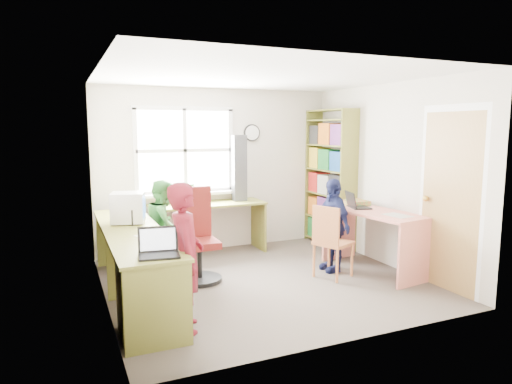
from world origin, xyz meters
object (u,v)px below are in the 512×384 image
(bookshelf, at_px, (330,182))
(laptop_left, at_px, (159,249))
(l_desk, at_px, (159,264))
(person_green, at_px, (164,225))
(person_navy, at_px, (333,225))
(cd_tower, at_px, (239,168))
(crt_monitor, at_px, (128,208))
(wooden_chair, at_px, (330,239))
(potted_plant, at_px, (189,194))
(right_desk, at_px, (374,228))
(swivel_chair, at_px, (198,241))
(laptop_right, at_px, (356,204))
(person_red, at_px, (186,257))

(bookshelf, xyz_separation_m, laptop_left, (-3.09, -2.19, -0.20))
(l_desk, distance_m, laptop_left, 0.81)
(laptop_left, xyz_separation_m, person_green, (0.45, 1.92, -0.22))
(l_desk, distance_m, person_navy, 2.32)
(cd_tower, relative_size, person_green, 0.83)
(bookshelf, height_order, crt_monitor, bookshelf)
(cd_tower, height_order, person_navy, cd_tower)
(wooden_chair, xyz_separation_m, person_navy, (0.19, 0.25, 0.11))
(bookshelf, bearing_deg, potted_plant, 173.35)
(laptop_left, bearing_deg, wooden_chair, 28.23)
(right_desk, distance_m, person_green, 2.68)
(l_desk, height_order, cd_tower, cd_tower)
(bookshelf, height_order, wooden_chair, bookshelf)
(potted_plant, bearing_deg, swivel_chair, -100.19)
(laptop_right, distance_m, person_red, 2.75)
(person_green, height_order, person_navy, person_navy)
(l_desk, xyz_separation_m, person_green, (0.31, 1.20, 0.13))
(wooden_chair, height_order, person_red, person_red)
(laptop_right, bearing_deg, wooden_chair, 131.45)
(l_desk, height_order, swivel_chair, swivel_chair)
(right_desk, height_order, laptop_right, laptop_right)
(l_desk, bearing_deg, potted_plant, 65.33)
(person_green, bearing_deg, laptop_left, -171.01)
(right_desk, height_order, potted_plant, potted_plant)
(potted_plant, bearing_deg, wooden_chair, -51.32)
(bookshelf, xyz_separation_m, crt_monitor, (-3.14, -0.74, -0.07))
(right_desk, bearing_deg, person_green, 147.96)
(laptop_right, bearing_deg, l_desk, 111.87)
(l_desk, bearing_deg, crt_monitor, 104.09)
(crt_monitor, bearing_deg, bookshelf, 28.04)
(bookshelf, distance_m, laptop_right, 1.12)
(l_desk, xyz_separation_m, cd_tower, (1.56, 1.74, 0.78))
(wooden_chair, bearing_deg, bookshelf, 34.01)
(person_green, bearing_deg, potted_plant, -20.18)
(bookshelf, distance_m, swivel_chair, 2.54)
(l_desk, xyz_separation_m, crt_monitor, (-0.18, 0.73, 0.47))
(swivel_chair, bearing_deg, wooden_chair, -20.93)
(bookshelf, height_order, person_navy, bookshelf)
(crt_monitor, distance_m, person_navy, 2.53)
(wooden_chair, relative_size, laptop_right, 2.44)
(bookshelf, bearing_deg, laptop_left, -144.73)
(crt_monitor, distance_m, laptop_left, 1.46)
(person_navy, bearing_deg, l_desk, -79.88)
(right_desk, height_order, swivel_chair, swivel_chair)
(wooden_chair, bearing_deg, potted_plant, 104.57)
(laptop_left, height_order, laptop_right, laptop_right)
(l_desk, xyz_separation_m, person_red, (0.13, -0.61, 0.22))
(laptop_left, bearing_deg, person_red, 30.92)
(l_desk, relative_size, swivel_chair, 2.64)
(right_desk, bearing_deg, crt_monitor, 159.99)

